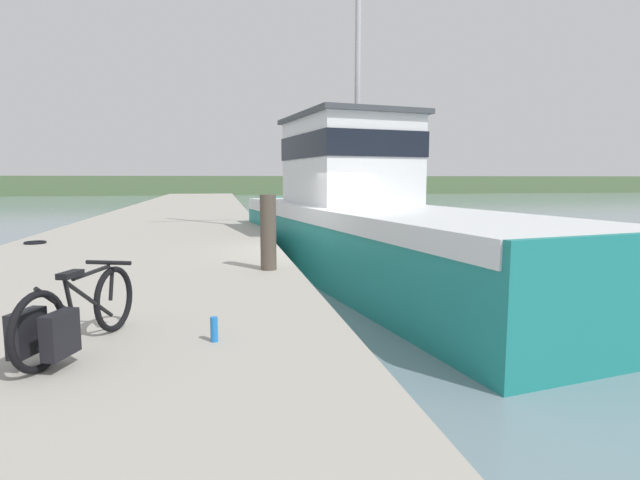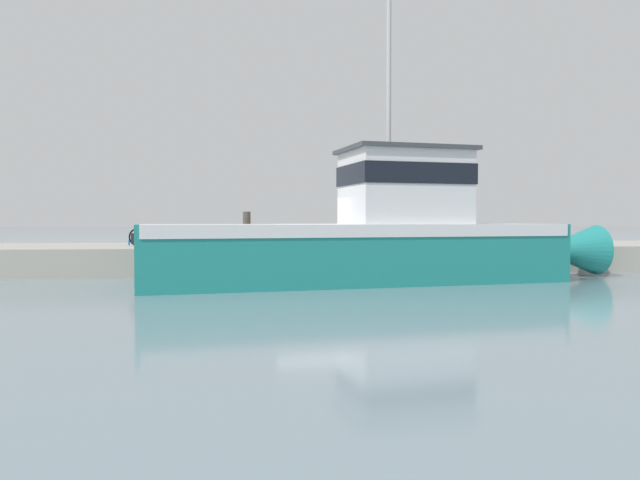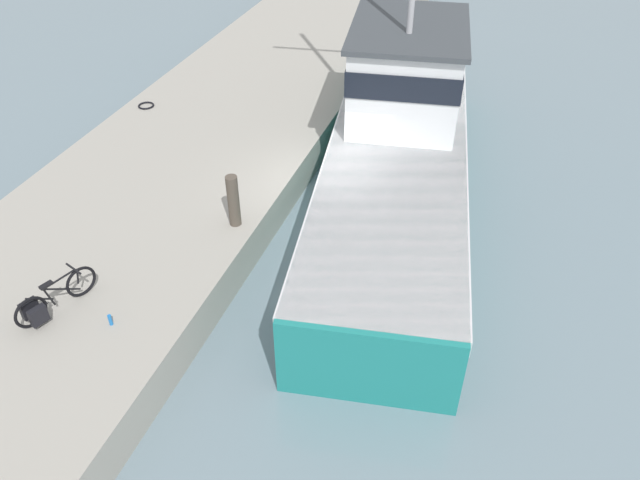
{
  "view_description": "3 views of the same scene",
  "coord_description": "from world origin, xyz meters",
  "px_view_note": "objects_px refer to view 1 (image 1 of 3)",
  "views": [
    {
      "loc": [
        -2.09,
        -10.04,
        2.37
      ],
      "look_at": [
        -0.41,
        -1.67,
        1.32
      ],
      "focal_mm": 28.0,
      "sensor_mm": 36.0,
      "label": 1
    },
    {
      "loc": [
        19.41,
        -2.13,
        1.83
      ],
      "look_at": [
        0.28,
        0.1,
        1.22
      ],
      "focal_mm": 35.0,
      "sensor_mm": 36.0,
      "label": 2
    },
    {
      "loc": [
        3.93,
        -11.77,
        9.06
      ],
      "look_at": [
        0.57,
        -2.1,
        0.92
      ],
      "focal_mm": 35.0,
      "sensor_mm": 36.0,
      "label": 3
    }
  ],
  "objects_px": {
    "bicycle_touring": "(69,318)",
    "mooring_post": "(268,232)",
    "water_bottle_by_bike": "(214,329)",
    "fishing_boat_main": "(362,218)"
  },
  "relations": [
    {
      "from": "fishing_boat_main",
      "to": "mooring_post",
      "type": "distance_m",
      "value": 4.71
    },
    {
      "from": "bicycle_touring",
      "to": "mooring_post",
      "type": "xyz_separation_m",
      "value": [
        1.98,
        3.58,
        0.28
      ]
    },
    {
      "from": "bicycle_touring",
      "to": "mooring_post",
      "type": "distance_m",
      "value": 4.11
    },
    {
      "from": "fishing_boat_main",
      "to": "bicycle_touring",
      "type": "height_order",
      "value": "fishing_boat_main"
    },
    {
      "from": "fishing_boat_main",
      "to": "bicycle_touring",
      "type": "xyz_separation_m",
      "value": [
        -4.64,
        -7.46,
        -0.17
      ]
    },
    {
      "from": "fishing_boat_main",
      "to": "water_bottle_by_bike",
      "type": "distance_m",
      "value": 8.14
    },
    {
      "from": "bicycle_touring",
      "to": "fishing_boat_main",
      "type": "bearing_deg",
      "value": 77.72
    },
    {
      "from": "mooring_post",
      "to": "water_bottle_by_bike",
      "type": "bearing_deg",
      "value": -103.34
    },
    {
      "from": "bicycle_touring",
      "to": "water_bottle_by_bike",
      "type": "xyz_separation_m",
      "value": [
        1.16,
        0.12,
        -0.2
      ]
    },
    {
      "from": "mooring_post",
      "to": "water_bottle_by_bike",
      "type": "distance_m",
      "value": 3.6
    }
  ]
}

